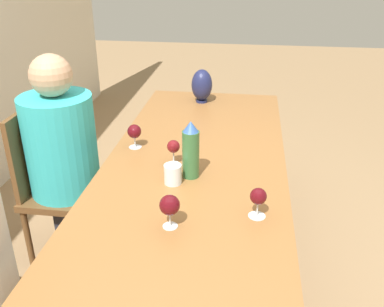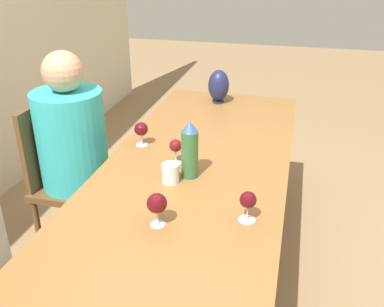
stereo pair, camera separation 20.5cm
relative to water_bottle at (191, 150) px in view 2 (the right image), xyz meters
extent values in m
plane|color=#937551|center=(-0.08, 0.00, -0.89)|extent=(14.00, 14.00, 0.00)
cube|color=#936033|center=(-0.08, 0.00, -0.16)|extent=(2.79, 0.92, 0.04)
cylinder|color=#936033|center=(1.22, -0.36, -0.53)|extent=(0.07, 0.07, 0.71)
cylinder|color=#936033|center=(1.22, 0.37, -0.53)|extent=(0.07, 0.07, 0.71)
cylinder|color=#336638|center=(0.00, 0.00, -0.02)|extent=(0.08, 0.08, 0.23)
cone|color=#33599E|center=(0.00, 0.00, 0.12)|extent=(0.07, 0.07, 0.05)
cylinder|color=silver|center=(-0.07, 0.08, -0.09)|extent=(0.08, 0.08, 0.09)
cylinder|color=#1E234C|center=(1.10, 0.08, -0.13)|extent=(0.08, 0.08, 0.01)
ellipsoid|color=#1E234C|center=(1.10, 0.08, -0.01)|extent=(0.15, 0.15, 0.22)
cylinder|color=silver|center=(-0.30, -0.31, -0.14)|extent=(0.07, 0.07, 0.00)
cylinder|color=silver|center=(-0.30, -0.31, -0.10)|extent=(0.01, 0.01, 0.06)
sphere|color=#510C14|center=(-0.30, -0.31, -0.04)|extent=(0.07, 0.07, 0.07)
cylinder|color=silver|center=(0.28, 0.35, -0.14)|extent=(0.07, 0.07, 0.00)
cylinder|color=silver|center=(0.28, 0.35, -0.10)|extent=(0.01, 0.01, 0.06)
sphere|color=#510C14|center=(0.28, 0.35, -0.04)|extent=(0.08, 0.08, 0.08)
cylinder|color=silver|center=(-0.42, 0.03, -0.14)|extent=(0.06, 0.06, 0.00)
cylinder|color=silver|center=(-0.42, 0.03, -0.10)|extent=(0.01, 0.01, 0.06)
sphere|color=#510C14|center=(-0.42, 0.03, -0.04)|extent=(0.08, 0.08, 0.08)
cylinder|color=silver|center=(0.12, 0.11, -0.14)|extent=(0.06, 0.06, 0.00)
cylinder|color=silver|center=(0.12, 0.11, -0.10)|extent=(0.01, 0.01, 0.07)
sphere|color=maroon|center=(0.12, 0.11, -0.04)|extent=(0.06, 0.06, 0.06)
cube|color=brown|center=(0.26, 0.77, -0.45)|extent=(0.44, 0.44, 0.04)
cube|color=brown|center=(0.26, 0.97, -0.18)|extent=(0.40, 0.03, 0.48)
cylinder|color=brown|center=(0.07, 0.58, -0.68)|extent=(0.04, 0.04, 0.43)
cylinder|color=brown|center=(0.45, 0.58, -0.68)|extent=(0.04, 0.04, 0.43)
cylinder|color=brown|center=(0.07, 0.96, -0.68)|extent=(0.04, 0.04, 0.43)
cylinder|color=brown|center=(0.45, 0.96, -0.68)|extent=(0.04, 0.04, 0.43)
cube|color=#2D2D38|center=(0.26, 0.70, -0.66)|extent=(0.30, 0.22, 0.47)
cylinder|color=#33B7BC|center=(0.26, 0.77, -0.14)|extent=(0.39, 0.39, 0.57)
sphere|color=tan|center=(0.26, 0.77, 0.26)|extent=(0.22, 0.22, 0.22)
camera|label=1|loc=(-1.79, -0.25, 0.85)|focal=40.00mm
camera|label=2|loc=(-1.75, -0.45, 0.85)|focal=40.00mm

